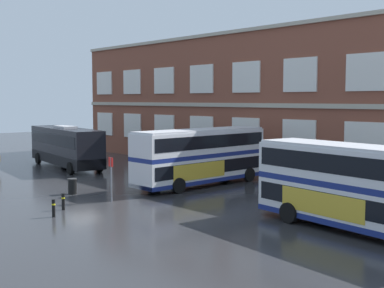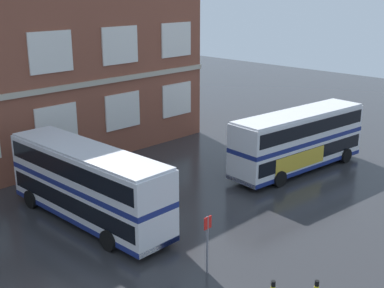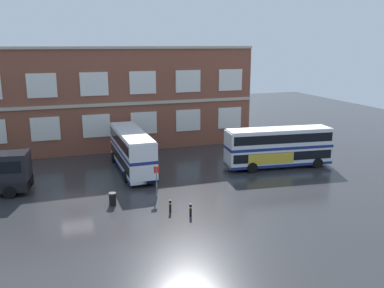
% 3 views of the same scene
% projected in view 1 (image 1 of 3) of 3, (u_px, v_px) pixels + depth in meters
% --- Properties ---
extents(ground_plane, '(120.00, 120.00, 0.00)m').
position_uv_depth(ground_plane, '(106.00, 182.00, 38.28)').
color(ground_plane, '#2B2B2D').
extents(brick_terminal_building, '(44.16, 8.19, 12.20)m').
position_uv_depth(brick_terminal_building, '(252.00, 102.00, 48.05)').
color(brick_terminal_building, brown).
rests_on(brick_terminal_building, ground).
extents(double_decker_near, '(2.97, 11.03, 4.07)m').
position_uv_depth(double_decker_near, '(201.00, 156.00, 36.58)').
color(double_decker_near, silver).
rests_on(double_decker_near, ground).
extents(double_decker_middle, '(11.20, 3.70, 4.07)m').
position_uv_depth(double_decker_middle, '(362.00, 187.00, 23.50)').
color(double_decker_middle, silver).
rests_on(double_decker_middle, ground).
extents(touring_coach, '(12.24, 4.28, 3.80)m').
position_uv_depth(touring_coach, '(66.00, 147.00, 46.27)').
color(touring_coach, black).
rests_on(touring_coach, ground).
extents(bus_stand_flag, '(0.44, 0.10, 2.70)m').
position_uv_depth(bus_stand_flag, '(111.00, 175.00, 30.84)').
color(bus_stand_flag, slate).
rests_on(bus_stand_flag, ground).
extents(station_litter_bin, '(0.60, 0.60, 1.03)m').
position_uv_depth(station_litter_bin, '(72.00, 186.00, 33.31)').
color(station_litter_bin, black).
rests_on(station_litter_bin, ground).
extents(safety_bollard_west, '(0.19, 0.19, 0.95)m').
position_uv_depth(safety_bollard_west, '(54.00, 208.00, 26.81)').
color(safety_bollard_west, black).
rests_on(safety_bollard_west, ground).
extents(safety_bollard_east, '(0.19, 0.19, 0.95)m').
position_uv_depth(safety_bollard_east, '(63.00, 201.00, 28.53)').
color(safety_bollard_east, black).
rests_on(safety_bollard_east, ground).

